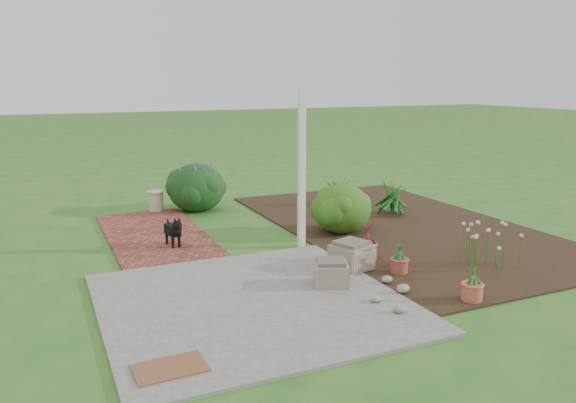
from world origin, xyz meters
name	(u,v)px	position (x,y,z in m)	size (l,w,h in m)	color
ground	(287,251)	(0.00, 0.00, 0.00)	(80.00, 80.00, 0.00)	#2B641F
concrete_patio	(252,302)	(-1.25, -1.75, 0.02)	(3.50, 3.50, 0.04)	#5E5E5C
brick_path	(156,234)	(-1.70, 1.75, 0.02)	(1.60, 3.50, 0.04)	brown
garden_bed	(400,226)	(2.50, 0.50, 0.01)	(4.00, 7.00, 0.03)	black
veranda_post	(302,170)	(0.30, 0.10, 1.25)	(0.10, 0.10, 2.50)	white
stone_trough_near	(331,274)	(-0.12, -1.65, 0.18)	(0.43, 0.43, 0.28)	gray
stone_trough_mid	(354,259)	(0.48, -1.24, 0.18)	(0.41, 0.41, 0.27)	gray
stone_trough_far	(351,256)	(0.48, -1.16, 0.20)	(0.48, 0.48, 0.32)	#766A58
coir_doormat	(170,368)	(-2.51, -2.96, 0.05)	(0.66, 0.42, 0.02)	brown
black_dog	(174,230)	(-1.58, 0.86, 0.31)	(0.21, 0.53, 0.45)	black
cream_ceramic_urn	(156,201)	(-1.34, 3.48, 0.24)	(0.30, 0.30, 0.40)	beige
evergreen_shrub	(342,207)	(1.30, 0.57, 0.46)	(1.02, 1.02, 0.86)	#103A0D
agapanthus_clump_back	(392,194)	(2.84, 1.28, 0.43)	(0.89, 0.89, 0.80)	#143D11
agapanthus_clump_front	(338,188)	(2.28, 2.46, 0.39)	(0.81, 0.81, 0.72)	#194113
pink_flower_patch	(488,243)	(2.29, -1.89, 0.36)	(1.02, 1.02, 0.65)	#113D0F
terracotta_pot_bronze	(367,251)	(0.89, -0.92, 0.15)	(0.29, 0.29, 0.24)	brown
terracotta_pot_small_left	(399,265)	(0.97, -1.62, 0.13)	(0.24, 0.24, 0.20)	#9F4236
terracotta_pot_small_right	(472,292)	(1.19, -2.81, 0.13)	(0.25, 0.25, 0.21)	#B8553E
purple_flowering_bush	(196,186)	(-0.53, 3.34, 0.50)	(1.17, 1.17, 1.00)	black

